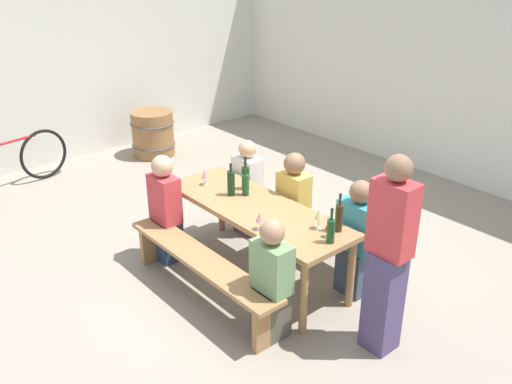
{
  "coord_description": "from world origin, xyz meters",
  "views": [
    {
      "loc": [
        3.56,
        -3.05,
        3.05
      ],
      "look_at": [
        0.0,
        0.0,
        0.9
      ],
      "focal_mm": 38.58,
      "sensor_mm": 36.0,
      "label": 1
    }
  ],
  "objects": [
    {
      "name": "wine_glass_1",
      "position": [
        0.69,
        0.13,
        0.89
      ],
      "size": [
        0.08,
        0.08,
        0.19
      ],
      "color": "silver",
      "rests_on": "tasting_table"
    },
    {
      "name": "bench_near",
      "position": [
        0.0,
        -0.66,
        0.36
      ],
      "size": [
        1.97,
        0.3,
        0.45
      ],
      "color": "#9E7247",
      "rests_on": "ground"
    },
    {
      "name": "wine_bottle_2",
      "position": [
        -0.36,
        -0.02,
        0.88
      ],
      "size": [
        0.08,
        0.08,
        0.33
      ],
      "color": "#143319",
      "rests_on": "tasting_table"
    },
    {
      "name": "ground_plane",
      "position": [
        0.0,
        0.0,
        0.0
      ],
      "size": [
        24.0,
        24.0,
        0.0
      ],
      "primitive_type": "plane",
      "color": "gray"
    },
    {
      "name": "tasting_table",
      "position": [
        0.0,
        0.0,
        0.67
      ],
      "size": [
        2.07,
        0.72,
        0.75
      ],
      "color": "#9E7247",
      "rests_on": "ground"
    },
    {
      "name": "wine_glass_3",
      "position": [
        -0.73,
        -0.06,
        0.87
      ],
      "size": [
        0.07,
        0.07,
        0.18
      ],
      "color": "silver",
      "rests_on": "tasting_table"
    },
    {
      "name": "parked_bicycle_0",
      "position": [
        -3.69,
        -1.16,
        0.37
      ],
      "size": [
        0.36,
        1.72,
        0.9
      ],
      "rotation": [
        0.0,
        0.0,
        1.75
      ],
      "color": "black",
      "rests_on": "ground"
    },
    {
      "name": "wine_glass_0",
      "position": [
        0.37,
        -0.27,
        0.87
      ],
      "size": [
        0.08,
        0.08,
        0.17
      ],
      "color": "silver",
      "rests_on": "tasting_table"
    },
    {
      "name": "back_wall",
      "position": [
        0.0,
        3.7,
        1.6
      ],
      "size": [
        14.0,
        0.2,
        3.2
      ],
      "primitive_type": "cube",
      "color": "silver",
      "rests_on": "ground"
    },
    {
      "name": "seated_guest_near_0",
      "position": [
        -0.81,
        -0.51,
        0.56
      ],
      "size": [
        0.34,
        0.24,
        1.16
      ],
      "rotation": [
        0.0,
        0.0,
        1.57
      ],
      "color": "navy",
      "rests_on": "ground"
    },
    {
      "name": "wine_bottle_3",
      "position": [
        0.83,
        0.23,
        0.88
      ],
      "size": [
        0.07,
        0.07,
        0.35
      ],
      "color": "#332814",
      "rests_on": "tasting_table"
    },
    {
      "name": "seated_guest_near_1",
      "position": [
        0.79,
        -0.51,
        0.52
      ],
      "size": [
        0.34,
        0.24,
        1.09
      ],
      "rotation": [
        0.0,
        0.0,
        1.57
      ],
      "color": "#565243",
      "rests_on": "ground"
    },
    {
      "name": "wine_glass_4",
      "position": [
        0.67,
        -0.28,
        0.87
      ],
      "size": [
        0.08,
        0.08,
        0.17
      ],
      "color": "silver",
      "rests_on": "tasting_table"
    },
    {
      "name": "bench_far",
      "position": [
        0.0,
        0.66,
        0.36
      ],
      "size": [
        1.97,
        0.3,
        0.45
      ],
      "color": "#9E7247",
      "rests_on": "ground"
    },
    {
      "name": "wine_bottle_1",
      "position": [
        0.92,
        0.03,
        0.86
      ],
      "size": [
        0.07,
        0.07,
        0.32
      ],
      "color": "#194723",
      "rests_on": "tasting_table"
    },
    {
      "name": "wine_glass_2",
      "position": [
        0.85,
        0.08,
        0.87
      ],
      "size": [
        0.06,
        0.06,
        0.17
      ],
      "color": "silver",
      "rests_on": "tasting_table"
    },
    {
      "name": "side_wall",
      "position": [
        -4.37,
        0.0,
        1.6
      ],
      "size": [
        0.2,
        7.8,
        3.2
      ],
      "primitive_type": "cube",
      "color": "silver",
      "rests_on": "ground"
    },
    {
      "name": "standing_host",
      "position": [
        1.48,
        0.06,
        0.83
      ],
      "size": [
        0.33,
        0.24,
        1.68
      ],
      "rotation": [
        0.0,
        0.0,
        3.14
      ],
      "color": "#4A3F69",
      "rests_on": "ground"
    },
    {
      "name": "wine_barrel",
      "position": [
        -3.59,
        0.99,
        0.35
      ],
      "size": [
        0.67,
        0.67,
        0.69
      ],
      "color": "olive",
      "rests_on": "ground"
    },
    {
      "name": "wine_bottle_4",
      "position": [
        -0.26,
        0.09,
        0.86
      ],
      "size": [
        0.07,
        0.07,
        0.31
      ],
      "color": "#194723",
      "rests_on": "tasting_table"
    },
    {
      "name": "seated_guest_far_1",
      "position": [
        -0.01,
        0.51,
        0.57
      ],
      "size": [
        0.33,
        0.24,
        1.16
      ],
      "rotation": [
        0.0,
        0.0,
        -1.57
      ],
      "color": "#393B4B",
      "rests_on": "ground"
    },
    {
      "name": "seated_guest_far_2",
      "position": [
        0.83,
        0.51,
        0.55
      ],
      "size": [
        0.38,
        0.24,
        1.14
      ],
      "rotation": [
        0.0,
        0.0,
        -1.57
      ],
      "color": "#37455C",
      "rests_on": "ground"
    },
    {
      "name": "seated_guest_far_0",
      "position": [
        -0.74,
        0.51,
        0.52
      ],
      "size": [
        0.33,
        0.24,
        1.1
      ],
      "rotation": [
        0.0,
        0.0,
        -1.57
      ],
      "color": "#553959",
      "rests_on": "ground"
    },
    {
      "name": "wine_bottle_0",
      "position": [
        -0.38,
        0.18,
        0.88
      ],
      "size": [
        0.08,
        0.08,
        0.35
      ],
      "color": "#143319",
      "rests_on": "tasting_table"
    }
  ]
}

